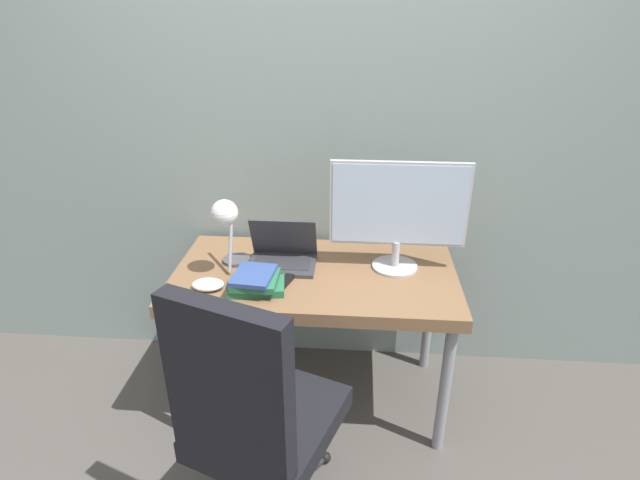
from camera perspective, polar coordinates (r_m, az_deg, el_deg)
The scene contains 10 objects.
ground_plane at distance 2.49m, azimuth -1.27°, elevation -22.68°, with size 12.00×12.00×0.00m, color #514C47.
wall_back at distance 2.49m, azimuth 0.21°, elevation 12.48°, with size 8.00×0.05×2.60m.
desk at distance 2.34m, azimuth -0.58°, elevation -5.17°, with size 1.30×0.70×0.74m.
laptop at distance 2.36m, azimuth -4.29°, elevation -1.76°, with size 0.31×0.23×0.22m.
monitor at distance 2.25m, azimuth 8.98°, elevation 3.38°, with size 0.61×0.21×0.51m.
desk_lamp at distance 2.22m, azimuth -10.63°, elevation 2.14°, with size 0.13×0.26×0.36m.
office_chair at distance 1.82m, azimuth -7.55°, elevation -19.17°, with size 0.63×0.65×1.10m.
book_stack at distance 2.16m, azimuth -7.39°, elevation -4.75°, with size 0.26×0.21×0.08m.
tv_remote at distance 2.20m, azimuth -4.16°, elevation -4.91°, with size 0.08×0.15×0.02m.
game_controller at distance 2.22m, azimuth -12.68°, elevation -4.98°, with size 0.14×0.10×0.04m.
Camera 1 is at (0.18, -1.66, 1.85)m, focal length 28.00 mm.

